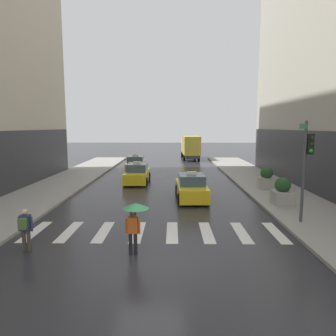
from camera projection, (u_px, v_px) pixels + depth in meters
The scene contains 11 objects.
ground_plane at pixel (150, 261), 10.77m from camera, with size 160.00×160.00×0.00m, color #26262B.
crosswalk_markings at pixel (155, 232), 13.74m from camera, with size 11.30×2.80×0.01m.
traffic_light_pole at pixel (307, 157), 14.35m from camera, with size 0.44×0.84×4.80m.
taxi_lead at pixel (191, 188), 19.97m from camera, with size 2.06×4.60×1.80m.
taxi_second at pixel (137, 174), 25.77m from camera, with size 1.96×4.55×1.80m.
taxi_third at pixel (136, 164), 32.37m from camera, with size 2.00×4.57×1.80m.
box_truck at pixel (191, 147), 43.72m from camera, with size 2.48×7.61×3.35m.
pedestrian_with_umbrella at pixel (135, 215), 11.14m from camera, with size 0.96×0.96×1.94m.
pedestrian_with_backpack at pixel (25, 227), 11.45m from camera, with size 0.55×0.43×1.65m.
planter_near_corner at pixel (282, 192), 17.95m from camera, with size 1.10×1.10×1.60m.
planter_mid_block at pixel (266, 179), 22.67m from camera, with size 1.10×1.10×1.60m.
Camera 1 is at (0.77, -10.22, 4.68)m, focal length 32.83 mm.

